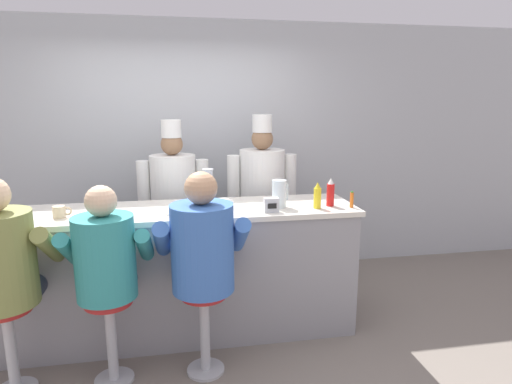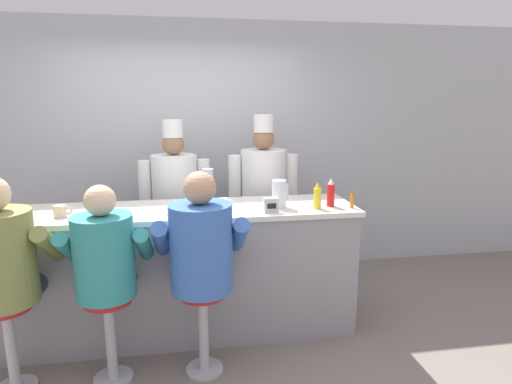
# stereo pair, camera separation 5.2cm
# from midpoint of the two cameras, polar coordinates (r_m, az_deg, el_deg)

# --- Properties ---
(ground_plane) EXTENTS (20.00, 20.00, 0.00)m
(ground_plane) POSITION_cam_midpoint_polar(r_m,az_deg,el_deg) (3.51, -9.55, -20.43)
(ground_plane) COLOR slate
(wall_back) EXTENTS (10.00, 0.06, 2.70)m
(wall_back) POSITION_cam_midpoint_polar(r_m,az_deg,el_deg) (4.66, -10.42, 5.34)
(wall_back) COLOR #B2B7BC
(wall_back) RESTS_ON ground_plane
(diner_counter) EXTENTS (2.76, 0.69, 1.05)m
(diner_counter) POSITION_cam_midpoint_polar(r_m,az_deg,el_deg) (3.58, -9.92, -10.34)
(diner_counter) COLOR gray
(diner_counter) RESTS_ON ground_plane
(ketchup_bottle_red) EXTENTS (0.06, 0.06, 0.23)m
(ketchup_bottle_red) POSITION_cam_midpoint_polar(r_m,az_deg,el_deg) (3.48, 9.49, -0.11)
(ketchup_bottle_red) COLOR red
(ketchup_bottle_red) RESTS_ON diner_counter
(mustard_bottle_yellow) EXTENTS (0.06, 0.06, 0.21)m
(mustard_bottle_yellow) POSITION_cam_midpoint_polar(r_m,az_deg,el_deg) (3.39, 7.76, -0.56)
(mustard_bottle_yellow) COLOR yellow
(mustard_bottle_yellow) RESTS_ON diner_counter
(hot_sauce_bottle_orange) EXTENTS (0.03, 0.03, 0.13)m
(hot_sauce_bottle_orange) POSITION_cam_midpoint_polar(r_m,az_deg,el_deg) (3.46, 12.23, -1.02)
(hot_sauce_bottle_orange) COLOR orange
(hot_sauce_bottle_orange) RESTS_ON diner_counter
(water_pitcher_clear) EXTENTS (0.13, 0.11, 0.22)m
(water_pitcher_clear) POSITION_cam_midpoint_polar(r_m,az_deg,el_deg) (3.39, 2.68, -0.23)
(water_pitcher_clear) COLOR silver
(water_pitcher_clear) RESTS_ON diner_counter
(breakfast_plate) EXTENTS (0.26, 0.26, 0.05)m
(breakfast_plate) POSITION_cam_midpoint_polar(r_m,az_deg,el_deg) (3.30, -10.43, -2.45)
(breakfast_plate) COLOR white
(breakfast_plate) RESTS_ON diner_counter
(cereal_bowl) EXTENTS (0.14, 0.14, 0.05)m
(cereal_bowl) POSITION_cam_midpoint_polar(r_m,az_deg,el_deg) (3.60, -29.80, -2.51)
(cereal_bowl) COLOR #4C7FB7
(cereal_bowl) RESTS_ON diner_counter
(coffee_mug_tan) EXTENTS (0.14, 0.09, 0.09)m
(coffee_mug_tan) POSITION_cam_midpoint_polar(r_m,az_deg,el_deg) (3.41, -25.09, -2.42)
(coffee_mug_tan) COLOR beige
(coffee_mug_tan) RESTS_ON diner_counter
(coffee_mug_white) EXTENTS (0.12, 0.08, 0.08)m
(coffee_mug_white) POSITION_cam_midpoint_polar(r_m,az_deg,el_deg) (3.37, -4.71, -1.55)
(coffee_mug_white) COLOR white
(coffee_mug_white) RESTS_ON diner_counter
(cup_stack_steel) EXTENTS (0.09, 0.09, 0.30)m
(cup_stack_steel) POSITION_cam_midpoint_polar(r_m,az_deg,el_deg) (3.44, -6.85, 0.60)
(cup_stack_steel) COLOR #B7BABF
(cup_stack_steel) RESTS_ON diner_counter
(napkin_dispenser_chrome) EXTENTS (0.11, 0.07, 0.11)m
(napkin_dispenser_chrome) POSITION_cam_midpoint_polar(r_m,az_deg,el_deg) (3.25, 1.59, -1.75)
(napkin_dispenser_chrome) COLOR silver
(napkin_dispenser_chrome) RESTS_ON diner_counter
(diner_seated_olive) EXTENTS (0.64, 0.63, 1.43)m
(diner_seated_olive) POSITION_cam_midpoint_polar(r_m,az_deg,el_deg) (3.15, -31.15, -8.12)
(diner_seated_olive) COLOR #B2B5BA
(diner_seated_olive) RESTS_ON ground_plane
(diner_seated_teal) EXTENTS (0.58, 0.58, 1.36)m
(diner_seated_teal) POSITION_cam_midpoint_polar(r_m,az_deg,el_deg) (2.99, -19.79, -8.75)
(diner_seated_teal) COLOR #B2B5BA
(diner_seated_teal) RESTS_ON ground_plane
(diner_seated_blue) EXTENTS (0.64, 0.63, 1.43)m
(diner_seated_blue) POSITION_cam_midpoint_polar(r_m,az_deg,el_deg) (2.94, -7.67, -7.84)
(diner_seated_blue) COLOR #B2B5BA
(diner_seated_blue) RESTS_ON ground_plane
(cook_in_whites_near) EXTENTS (0.67, 0.43, 1.71)m
(cook_in_whites_near) POSITION_cam_midpoint_polar(r_m,az_deg,el_deg) (4.15, -11.22, -1.24)
(cook_in_whites_near) COLOR #232328
(cook_in_whites_near) RESTS_ON ground_plane
(cook_in_whites_far) EXTENTS (0.68, 0.44, 1.75)m
(cook_in_whites_far) POSITION_cam_midpoint_polar(r_m,az_deg,el_deg) (4.21, 0.46, -0.50)
(cook_in_whites_far) COLOR #232328
(cook_in_whites_far) RESTS_ON ground_plane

